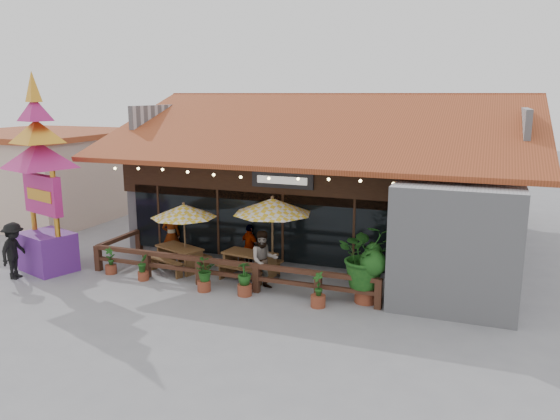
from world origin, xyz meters
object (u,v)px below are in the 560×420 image
at_px(umbrella_left, 184,211).
at_px(picnic_table_left, 180,254).
at_px(thai_sign_tower, 39,160).
at_px(tropical_plant, 367,257).
at_px(pedestrian, 14,251).
at_px(picnic_table_right, 250,261).
at_px(umbrella_right, 272,206).

relative_size(umbrella_left, picnic_table_left, 1.33).
distance_m(umbrella_left, thai_sign_tower, 5.10).
xyz_separation_m(picnic_table_left, tropical_plant, (6.74, -0.70, 0.84)).
xyz_separation_m(picnic_table_left, thai_sign_tower, (-4.27, -1.67, 3.30)).
distance_m(umbrella_left, picnic_table_left, 1.57).
xyz_separation_m(picnic_table_left, pedestrian, (-4.66, -2.72, 0.39)).
height_order(umbrella_left, picnic_table_right, umbrella_left).
relative_size(umbrella_right, tropical_plant, 1.21).
distance_m(umbrella_left, pedestrian, 5.72).
height_order(umbrella_right, thai_sign_tower, thai_sign_tower).
relative_size(umbrella_left, pedestrian, 1.49).
distance_m(picnic_table_left, pedestrian, 5.42).
bearing_deg(picnic_table_left, tropical_plant, -5.94).
xyz_separation_m(picnic_table_right, tropical_plant, (4.13, -0.86, 0.83)).
bearing_deg(tropical_plant, thai_sign_tower, -174.96).
height_order(umbrella_right, picnic_table_right, umbrella_right).
relative_size(thai_sign_tower, pedestrian, 3.82).
distance_m(tropical_plant, pedestrian, 11.59).
bearing_deg(thai_sign_tower, pedestrian, -110.76).
bearing_deg(tropical_plant, umbrella_left, 173.59).
xyz_separation_m(picnic_table_right, thai_sign_tower, (-6.88, -1.83, 3.29)).
xyz_separation_m(umbrella_left, tropical_plant, (6.53, -0.73, -0.72)).
distance_m(picnic_table_left, tropical_plant, 6.83).
height_order(tropical_plant, pedestrian, tropical_plant).
bearing_deg(picnic_table_left, umbrella_left, 8.62).
bearing_deg(picnic_table_right, tropical_plant, -11.74).
relative_size(picnic_table_right, thai_sign_tower, 0.27).
bearing_deg(picnic_table_right, picnic_table_left, -176.56).
height_order(umbrella_right, tropical_plant, umbrella_right).
bearing_deg(umbrella_left, picnic_table_left, -171.38).
relative_size(umbrella_right, pedestrian, 1.55).
distance_m(umbrella_left, picnic_table_right, 2.85).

